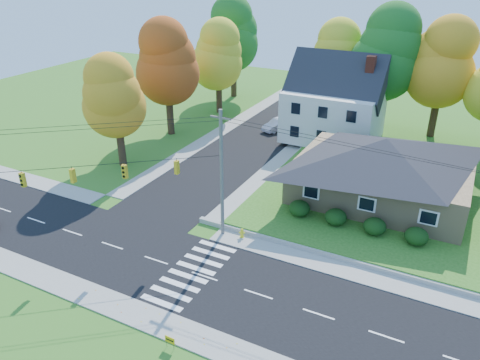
{
  "coord_description": "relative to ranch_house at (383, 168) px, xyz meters",
  "views": [
    {
      "loc": [
        13.77,
        -21.51,
        19.53
      ],
      "look_at": [
        -1.44,
        8.0,
        3.45
      ],
      "focal_mm": 35.0,
      "sensor_mm": 36.0,
      "label": 1
    }
  ],
  "objects": [
    {
      "name": "tree_west_2",
      "position": [
        -25.0,
        16.0,
        4.54
      ],
      "size": [
        6.72,
        6.72,
        12.51
      ],
      "color": "#3F2A19",
      "rests_on": "ground"
    },
    {
      "name": "colonial_house",
      "position": [
        -7.96,
        12.0,
        1.32
      ],
      "size": [
        10.4,
        8.4,
        9.6
      ],
      "color": "silver",
      "rests_on": "lawn"
    },
    {
      "name": "hedge_row",
      "position": [
        -0.5,
        -6.2,
        -2.13
      ],
      "size": [
        10.7,
        1.7,
        1.27
      ],
      "color": "#163A10",
      "rests_on": "lawn"
    },
    {
      "name": "tree_lot_0",
      "position": [
        -10.0,
        18.0,
        5.04
      ],
      "size": [
        6.72,
        6.72,
        12.51
      ],
      "color": "#3F2A19",
      "rests_on": "lawn"
    },
    {
      "name": "tree_west_3",
      "position": [
        -27.0,
        24.0,
        5.85
      ],
      "size": [
        7.84,
        7.84,
        14.6
      ],
      "color": "#3F2A19",
      "rests_on": "ground"
    },
    {
      "name": "sidewalk_south",
      "position": [
        -8.0,
        -21.0,
        -3.23
      ],
      "size": [
        90.0,
        2.0,
        0.08
      ],
      "primitive_type": "cube",
      "color": "#9C9A90",
      "rests_on": "ground"
    },
    {
      "name": "traffic_infrastructure",
      "position": [
        -8.15,
        -14.65,
        1.88
      ],
      "size": [
        38.1,
        10.66,
        10.0
      ],
      "color": "#666059",
      "rests_on": "ground"
    },
    {
      "name": "white_car",
      "position": [
        -15.11,
        12.92,
        -2.56
      ],
      "size": [
        2.79,
        4.42,
        1.38
      ],
      "primitive_type": "imported",
      "rotation": [
        0.0,
        0.0,
        -0.35
      ],
      "color": "#B5B2C9",
      "rests_on": "road_cross"
    },
    {
      "name": "yard_sign",
      "position": [
        -6.39,
        -22.28,
        -2.7
      ],
      "size": [
        0.64,
        0.05,
        0.79
      ],
      "color": "black",
      "rests_on": "ground"
    },
    {
      "name": "sidewalk_north",
      "position": [
        -8.0,
        -11.0,
        -3.23
      ],
      "size": [
        90.0,
        2.0,
        0.08
      ],
      "primitive_type": "cube",
      "color": "#9C9A90",
      "rests_on": "ground"
    },
    {
      "name": "ground",
      "position": [
        -8.0,
        -16.0,
        -3.27
      ],
      "size": [
        120.0,
        120.0,
        0.0
      ],
      "primitive_type": "plane",
      "color": "#3D7923"
    },
    {
      "name": "fire_hydrant",
      "position": [
        -7.94,
        -10.6,
        -2.88
      ],
      "size": [
        0.46,
        0.36,
        0.81
      ],
      "color": "yellow",
      "rests_on": "ground"
    },
    {
      "name": "ranch_house",
      "position": [
        0.0,
        0.0,
        0.0
      ],
      "size": [
        14.6,
        10.6,
        5.4
      ],
      "color": "tan",
      "rests_on": "lawn"
    },
    {
      "name": "road_main",
      "position": [
        -8.0,
        -16.0,
        -3.26
      ],
      "size": [
        90.0,
        8.0,
        0.02
      ],
      "primitive_type": "cube",
      "color": "black",
      "rests_on": "ground"
    },
    {
      "name": "tree_west_0",
      "position": [
        -25.0,
        -4.0,
        3.89
      ],
      "size": [
        6.16,
        6.16,
        11.47
      ],
      "color": "#3F2A19",
      "rests_on": "ground"
    },
    {
      "name": "road_cross",
      "position": [
        -16.0,
        10.0,
        -3.25
      ],
      "size": [
        8.0,
        44.0,
        0.02
      ],
      "primitive_type": "cube",
      "color": "black",
      "rests_on": "ground"
    },
    {
      "name": "tree_lot_1",
      "position": [
        -4.0,
        17.0,
        6.35
      ],
      "size": [
        7.84,
        7.84,
        14.6
      ],
      "color": "#3F2A19",
      "rests_on": "lawn"
    },
    {
      "name": "tree_lot_2",
      "position": [
        2.0,
        18.0,
        5.7
      ],
      "size": [
        7.28,
        7.28,
        13.56
      ],
      "color": "#3F2A19",
      "rests_on": "lawn"
    },
    {
      "name": "lawn",
      "position": [
        5.0,
        5.0,
        -3.02
      ],
      "size": [
        30.0,
        30.0,
        0.5
      ],
      "primitive_type": "cube",
      "color": "#3D7923",
      "rests_on": "ground"
    },
    {
      "name": "tree_west_1",
      "position": [
        -26.0,
        6.0,
        5.2
      ],
      "size": [
        7.28,
        7.28,
        13.56
      ],
      "color": "#3F2A19",
      "rests_on": "ground"
    }
  ]
}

